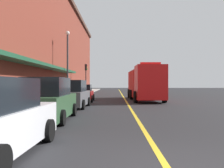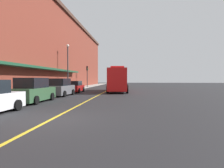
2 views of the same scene
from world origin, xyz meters
The scene contains 12 objects.
ground_plane centered at (0.00, 25.00, 0.00)m, with size 112.00×112.00×0.00m, color #232326.
sidewalk_left centered at (-6.20, 25.00, 0.07)m, with size 2.40×70.00×0.15m, color #9E9B93.
lane_center_stripe centered at (0.00, 25.00, 0.00)m, with size 0.16×70.00×0.01m, color gold.
brick_building_left centered at (-12.61, 23.99, 6.86)m, with size 11.60×64.00×13.71m.
parked_car_1 centered at (-4.00, 5.95, 0.89)m, with size 2.03×4.59×1.92m.
parked_car_2 centered at (-3.93, 11.60, 0.87)m, with size 2.16×4.16×1.87m.
parked_car_3 centered at (-4.04, 17.09, 0.74)m, with size 2.23×4.33×1.55m.
fire_truck centered at (1.87, 18.96, 1.63)m, with size 2.93×9.47×3.42m.
parking_meter_0 centered at (-5.35, 4.45, 1.06)m, with size 0.14×0.18×1.33m.
parking_meter_1 centered at (-5.35, 16.71, 1.06)m, with size 0.14×0.18×1.33m.
street_lamp_left centered at (-5.95, 20.14, 4.40)m, with size 0.44×0.44×6.94m.
traffic_light_near centered at (-5.29, 30.48, 3.16)m, with size 0.38×0.36×4.30m.
Camera 2 is at (3.56, -8.35, 1.85)m, focal length 30.71 mm.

